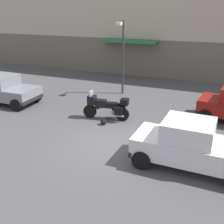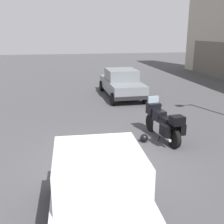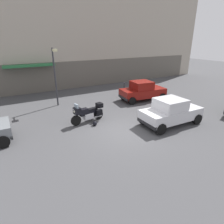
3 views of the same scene
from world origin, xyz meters
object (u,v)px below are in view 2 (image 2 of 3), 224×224
(motorcycle, at_px, (163,122))
(car_hatchback_near, at_px, (100,198))
(helmet, at_px, (144,138))
(car_sedan_far, at_px, (121,83))

(motorcycle, relative_size, car_hatchback_near, 0.58)
(motorcycle, distance_m, car_hatchback_near, 5.07)
(helmet, xyz_separation_m, car_sedan_far, (-6.73, 0.71, 0.64))
(motorcycle, xyz_separation_m, car_sedan_far, (-6.60, 0.03, 0.16))
(helmet, relative_size, car_sedan_far, 0.06)
(motorcycle, xyz_separation_m, car_hatchback_near, (4.24, -2.78, 0.19))
(car_hatchback_near, bearing_deg, helmet, 154.55)
(motorcycle, xyz_separation_m, helmet, (0.13, -0.68, -0.48))
(car_sedan_far, bearing_deg, motorcycle, 178.97)
(motorcycle, relative_size, car_sedan_far, 0.49)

